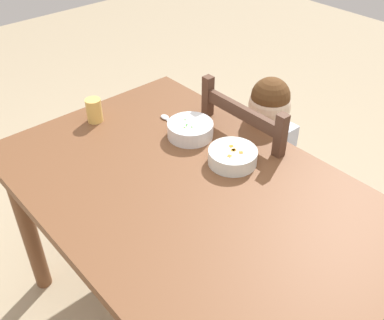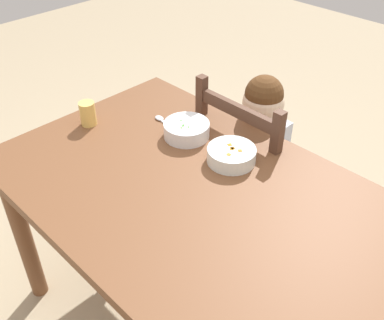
# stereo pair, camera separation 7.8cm
# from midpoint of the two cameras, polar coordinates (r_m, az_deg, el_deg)

# --- Properties ---
(dining_table) EXTENTS (1.37, 0.90, 0.77)m
(dining_table) POSITION_cam_midpoint_polar(r_m,az_deg,el_deg) (1.57, -1.56, -6.41)
(dining_table) COLOR brown
(dining_table) RESTS_ON ground
(dining_chair) EXTENTS (0.42, 0.42, 0.94)m
(dining_chair) POSITION_cam_midpoint_polar(r_m,az_deg,el_deg) (2.04, 6.51, -2.42)
(dining_chair) COLOR #503223
(dining_chair) RESTS_ON ground
(child_figure) EXTENTS (0.32, 0.31, 0.95)m
(child_figure) POSITION_cam_midpoint_polar(r_m,az_deg,el_deg) (1.93, 6.79, 1.55)
(child_figure) COLOR silver
(child_figure) RESTS_ON ground
(bowl_of_peas) EXTENTS (0.18, 0.18, 0.06)m
(bowl_of_peas) POSITION_cam_midpoint_polar(r_m,az_deg,el_deg) (1.72, -2.00, 3.87)
(bowl_of_peas) COLOR white
(bowl_of_peas) RESTS_ON dining_table
(bowl_of_carrots) EXTENTS (0.17, 0.17, 0.06)m
(bowl_of_carrots) POSITION_cam_midpoint_polar(r_m,az_deg,el_deg) (1.59, 3.69, 0.61)
(bowl_of_carrots) COLOR white
(bowl_of_carrots) RESTS_ON dining_table
(spoon) EXTENTS (0.14, 0.04, 0.01)m
(spoon) POSITION_cam_midpoint_polar(r_m,az_deg,el_deg) (1.83, -5.04, 5.00)
(spoon) COLOR silver
(spoon) RESTS_ON dining_table
(drinking_cup) EXTENTS (0.06, 0.06, 0.10)m
(drinking_cup) POSITION_cam_midpoint_polar(r_m,az_deg,el_deg) (1.84, -14.23, 5.69)
(drinking_cup) COLOR #EDC15E
(drinking_cup) RESTS_ON dining_table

